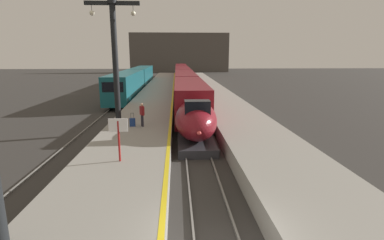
{
  "coord_description": "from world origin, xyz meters",
  "views": [
    {
      "loc": [
        -1.28,
        -7.57,
        6.09
      ],
      "look_at": [
        -0.25,
        11.74,
        1.8
      ],
      "focal_mm": 27.38,
      "sensor_mm": 36.0,
      "label": 1
    }
  ],
  "objects_px": {
    "regional_train_adjacent": "(136,79)",
    "highspeed_train_main": "(184,79)",
    "departure_info_board": "(118,131)",
    "station_column_mid": "(115,50)",
    "passenger_near_edge": "(142,113)",
    "rolling_suitcase": "(132,122)"
  },
  "relations": [
    {
      "from": "regional_train_adjacent",
      "to": "rolling_suitcase",
      "type": "distance_m",
      "value": 29.19
    },
    {
      "from": "highspeed_train_main",
      "to": "passenger_near_edge",
      "type": "distance_m",
      "value": 32.26
    },
    {
      "from": "regional_train_adjacent",
      "to": "highspeed_train_main",
      "type": "bearing_deg",
      "value": 20.51
    },
    {
      "from": "departure_info_board",
      "to": "highspeed_train_main",
      "type": "bearing_deg",
      "value": 84.07
    },
    {
      "from": "regional_train_adjacent",
      "to": "departure_info_board",
      "type": "height_order",
      "value": "regional_train_adjacent"
    },
    {
      "from": "station_column_mid",
      "to": "passenger_near_edge",
      "type": "xyz_separation_m",
      "value": [
        2.12,
        -2.13,
        -4.44
      ]
    },
    {
      "from": "highspeed_train_main",
      "to": "rolling_suitcase",
      "type": "height_order",
      "value": "highspeed_train_main"
    },
    {
      "from": "highspeed_train_main",
      "to": "departure_info_board",
      "type": "xyz_separation_m",
      "value": [
        -4.07,
        -39.17,
        0.58
      ]
    },
    {
      "from": "departure_info_board",
      "to": "passenger_near_edge",
      "type": "bearing_deg",
      "value": 87.65
    },
    {
      "from": "passenger_near_edge",
      "to": "rolling_suitcase",
      "type": "height_order",
      "value": "passenger_near_edge"
    },
    {
      "from": "regional_train_adjacent",
      "to": "station_column_mid",
      "type": "xyz_separation_m",
      "value": [
        2.2,
        -26.88,
        4.35
      ]
    },
    {
      "from": "highspeed_train_main",
      "to": "departure_info_board",
      "type": "relative_size",
      "value": 35.14
    },
    {
      "from": "station_column_mid",
      "to": "rolling_suitcase",
      "type": "bearing_deg",
      "value": -55.99
    },
    {
      "from": "highspeed_train_main",
      "to": "station_column_mid",
      "type": "distance_m",
      "value": 30.81
    },
    {
      "from": "regional_train_adjacent",
      "to": "station_column_mid",
      "type": "distance_m",
      "value": 27.31
    },
    {
      "from": "departure_info_board",
      "to": "regional_train_adjacent",
      "type": "bearing_deg",
      "value": 96.36
    },
    {
      "from": "regional_train_adjacent",
      "to": "departure_info_board",
      "type": "relative_size",
      "value": 17.26
    },
    {
      "from": "passenger_near_edge",
      "to": "departure_info_board",
      "type": "bearing_deg",
      "value": -92.35
    },
    {
      "from": "regional_train_adjacent",
      "to": "passenger_near_edge",
      "type": "height_order",
      "value": "regional_train_adjacent"
    },
    {
      "from": "passenger_near_edge",
      "to": "station_column_mid",
      "type": "bearing_deg",
      "value": 134.92
    },
    {
      "from": "highspeed_train_main",
      "to": "regional_train_adjacent",
      "type": "bearing_deg",
      "value": -159.49
    },
    {
      "from": "station_column_mid",
      "to": "passenger_near_edge",
      "type": "relative_size",
      "value": 5.33
    }
  ]
}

